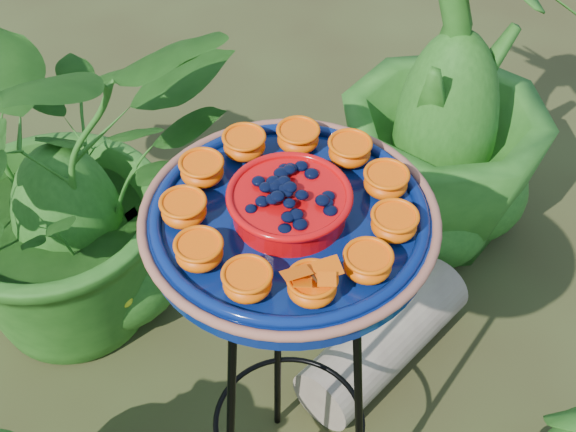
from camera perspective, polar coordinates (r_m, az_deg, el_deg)
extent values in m
torus|color=black|center=(1.27, 0.10, -1.58)|extent=(0.26, 0.26, 0.02)
torus|color=black|center=(1.73, 0.08, -14.39)|extent=(0.33, 0.33, 0.01)
cylinder|color=black|center=(1.70, -0.72, -8.03)|extent=(0.02, 0.09, 0.87)
cylinder|color=black|center=(1.58, -4.10, -14.87)|extent=(0.08, 0.05, 0.87)
cylinder|color=black|center=(1.60, 5.05, -13.58)|extent=(0.08, 0.06, 0.87)
cylinder|color=#071854|center=(1.25, 0.10, -0.59)|extent=(0.46, 0.46, 0.04)
torus|color=#985C44|center=(1.23, 0.10, -0.02)|extent=(0.47, 0.47, 0.02)
torus|color=#071854|center=(1.23, 0.10, 0.11)|extent=(0.43, 0.43, 0.02)
cylinder|color=red|center=(1.22, 0.10, 0.76)|extent=(0.18, 0.18, 0.04)
torus|color=red|center=(1.20, 0.11, 1.49)|extent=(0.19, 0.19, 0.01)
ellipsoid|color=black|center=(1.20, 0.11, 1.70)|extent=(0.15, 0.15, 0.03)
ellipsoid|color=orange|center=(1.27, 6.96, 2.31)|extent=(0.07, 0.07, 0.03)
cylinder|color=#FF6305|center=(1.26, 7.03, 2.88)|extent=(0.06, 0.06, 0.01)
ellipsoid|color=orange|center=(1.32, 4.40, 4.52)|extent=(0.07, 0.07, 0.03)
cylinder|color=#FF6305|center=(1.31, 4.44, 5.09)|extent=(0.06, 0.06, 0.01)
ellipsoid|color=orange|center=(1.34, 0.72, 5.47)|extent=(0.07, 0.07, 0.03)
cylinder|color=#FF6305|center=(1.33, 0.73, 6.04)|extent=(0.06, 0.06, 0.01)
ellipsoid|color=orange|center=(1.33, -3.12, 4.97)|extent=(0.07, 0.07, 0.03)
cylinder|color=#FF6305|center=(1.32, -3.15, 5.54)|extent=(0.06, 0.06, 0.01)
ellipsoid|color=orange|center=(1.29, -6.13, 3.12)|extent=(0.07, 0.07, 0.03)
cylinder|color=#FF6305|center=(1.27, -6.19, 3.70)|extent=(0.06, 0.06, 0.01)
ellipsoid|color=orange|center=(1.23, -7.40, 0.33)|extent=(0.07, 0.07, 0.03)
cylinder|color=#FF6305|center=(1.21, -7.48, 0.90)|extent=(0.06, 0.06, 0.01)
ellipsoid|color=orange|center=(1.16, -6.32, -2.67)|extent=(0.07, 0.07, 0.03)
cylinder|color=#FF6305|center=(1.15, -6.39, -2.09)|extent=(0.06, 0.06, 0.01)
ellipsoid|color=orange|center=(1.12, -2.91, -4.81)|extent=(0.07, 0.07, 0.03)
cylinder|color=#FF6305|center=(1.11, -2.94, -4.24)|extent=(0.06, 0.06, 0.01)
ellipsoid|color=orange|center=(1.12, 1.71, -5.13)|extent=(0.07, 0.07, 0.03)
cylinder|color=#FF6305|center=(1.10, 1.73, -4.57)|extent=(0.06, 0.06, 0.01)
ellipsoid|color=orange|center=(1.15, 5.68, -3.49)|extent=(0.07, 0.07, 0.03)
cylinder|color=#FF6305|center=(1.14, 5.74, -2.92)|extent=(0.06, 0.06, 0.01)
ellipsoid|color=orange|center=(1.21, 7.54, -0.65)|extent=(0.07, 0.07, 0.03)
cylinder|color=#FF6305|center=(1.19, 7.62, -0.07)|extent=(0.06, 0.06, 0.01)
cylinder|color=black|center=(1.10, 1.74, -4.23)|extent=(0.01, 0.03, 0.00)
cube|color=orange|center=(1.09, 0.58, -4.05)|extent=(0.04, 0.03, 0.01)
cube|color=orange|center=(1.10, 2.82, -3.71)|extent=(0.04, 0.03, 0.01)
cylinder|color=gray|center=(2.13, 6.85, -8.71)|extent=(0.52, 0.44, 0.17)
imported|color=#205416|center=(2.03, -16.21, 2.98)|extent=(1.04, 0.96, 0.97)
imported|color=#205416|center=(2.20, 11.68, 9.36)|extent=(0.79, 0.79, 1.07)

